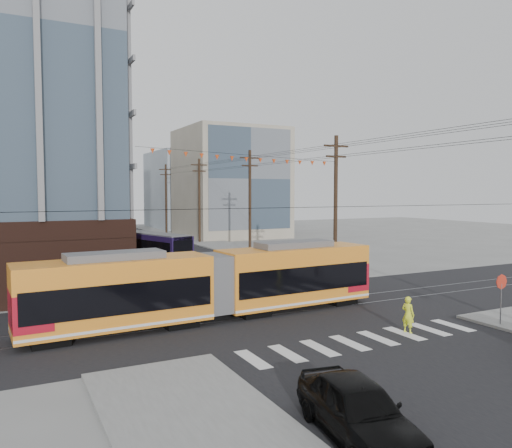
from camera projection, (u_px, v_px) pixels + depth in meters
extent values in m
plane|color=slate|center=(326.00, 325.00, 25.12)|extent=(160.00, 160.00, 0.00)
cube|color=gray|center=(230.00, 183.00, 74.55)|extent=(14.00, 14.00, 16.00)
cube|color=gray|center=(5.00, 172.00, 82.29)|extent=(16.00, 18.00, 20.00)
cube|color=#8C99A5|center=(197.00, 190.00, 93.33)|extent=(16.00, 16.00, 14.00)
cylinder|color=black|center=(166.00, 199.00, 78.46)|extent=(0.30, 0.30, 11.00)
imported|color=black|center=(358.00, 409.00, 13.48)|extent=(2.73, 5.12, 1.66)
imported|color=#9A9CA9|center=(146.00, 282.00, 33.24)|extent=(2.27, 4.50, 1.41)
imported|color=silver|center=(132.00, 271.00, 37.49)|extent=(3.82, 5.39, 1.45)
imported|color=#4E4E4E|center=(119.00, 257.00, 45.96)|extent=(4.17, 5.60, 1.41)
imported|color=yellow|center=(408.00, 315.00, 23.65)|extent=(0.56, 0.72, 1.75)
cube|color=gray|center=(320.00, 270.00, 40.21)|extent=(1.42, 3.86, 0.75)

